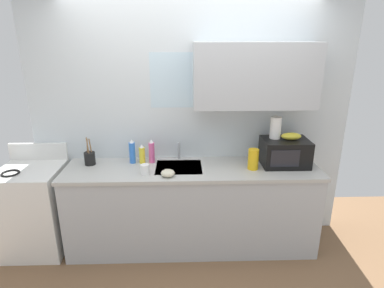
% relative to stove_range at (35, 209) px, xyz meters
% --- Properties ---
extents(kitchen_wall_assembly, '(3.32, 0.42, 2.50)m').
position_rel_stove_range_xyz_m(kitchen_wall_assembly, '(1.76, 0.30, 0.91)').
color(kitchen_wall_assembly, silver).
rests_on(kitchen_wall_assembly, ground).
extents(counter_unit, '(2.55, 0.63, 0.90)m').
position_rel_stove_range_xyz_m(counter_unit, '(1.62, -0.00, -0.00)').
color(counter_unit, '#B2B7BC').
rests_on(counter_unit, ground).
extents(sink_faucet, '(0.03, 0.03, 0.19)m').
position_rel_stove_range_xyz_m(sink_faucet, '(1.49, 0.24, 0.54)').
color(sink_faucet, '#B2B5BA').
rests_on(sink_faucet, counter_unit).
extents(stove_range, '(0.60, 0.60, 1.08)m').
position_rel_stove_range_xyz_m(stove_range, '(0.00, 0.00, 0.00)').
color(stove_range, white).
rests_on(stove_range, ground).
extents(microwave, '(0.46, 0.35, 0.27)m').
position_rel_stove_range_xyz_m(microwave, '(2.56, 0.04, 0.58)').
color(microwave, black).
rests_on(microwave, counter_unit).
extents(banana_bunch, '(0.20, 0.11, 0.07)m').
position_rel_stove_range_xyz_m(banana_bunch, '(2.61, 0.05, 0.75)').
color(banana_bunch, gold).
rests_on(banana_bunch, microwave).
extents(paper_towel_roll, '(0.11, 0.11, 0.22)m').
position_rel_stove_range_xyz_m(paper_towel_roll, '(2.46, 0.10, 0.82)').
color(paper_towel_roll, white).
rests_on(paper_towel_roll, microwave).
extents(dish_soap_bottle_pink, '(0.06, 0.06, 0.25)m').
position_rel_stove_range_xyz_m(dish_soap_bottle_pink, '(1.21, 0.16, 0.56)').
color(dish_soap_bottle_pink, '#E55999').
rests_on(dish_soap_bottle_pink, counter_unit).
extents(dish_soap_bottle_yellow, '(0.06, 0.06, 0.20)m').
position_rel_stove_range_xyz_m(dish_soap_bottle_yellow, '(1.11, 0.14, 0.54)').
color(dish_soap_bottle_yellow, yellow).
rests_on(dish_soap_bottle_yellow, counter_unit).
extents(dish_soap_bottle_blue, '(0.06, 0.06, 0.25)m').
position_rel_stove_range_xyz_m(dish_soap_bottle_blue, '(1.01, 0.15, 0.56)').
color(dish_soap_bottle_blue, blue).
rests_on(dish_soap_bottle_blue, counter_unit).
extents(cereal_canister, '(0.10, 0.10, 0.21)m').
position_rel_stove_range_xyz_m(cereal_canister, '(2.22, -0.05, 0.54)').
color(cereal_canister, gold).
rests_on(cereal_canister, counter_unit).
extents(mug_white, '(0.08, 0.08, 0.09)m').
position_rel_stove_range_xyz_m(mug_white, '(1.17, -0.14, 0.49)').
color(mug_white, white).
rests_on(mug_white, counter_unit).
extents(utensil_crock, '(0.11, 0.11, 0.29)m').
position_rel_stove_range_xyz_m(utensil_crock, '(0.58, 0.12, 0.51)').
color(utensil_crock, black).
rests_on(utensil_crock, counter_unit).
extents(small_bowl, '(0.13, 0.13, 0.06)m').
position_rel_stove_range_xyz_m(small_bowl, '(1.39, -0.20, 0.47)').
color(small_bowl, beige).
rests_on(small_bowl, counter_unit).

